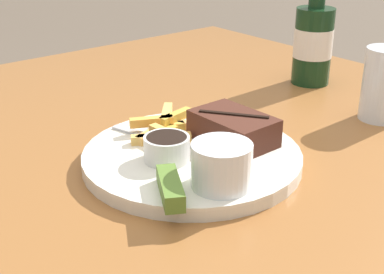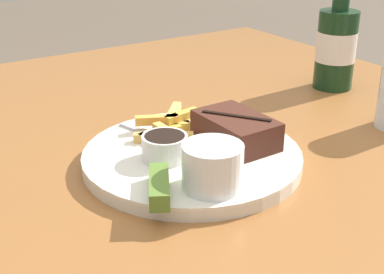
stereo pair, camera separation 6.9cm
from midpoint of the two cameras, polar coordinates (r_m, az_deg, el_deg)
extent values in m
cube|color=#935B2D|center=(0.71, -2.77, -4.34)|extent=(1.23, 1.16, 0.04)
cylinder|color=#935B2D|center=(1.56, 0.57, -3.41)|extent=(0.06, 0.06, 0.72)
cylinder|color=silver|center=(0.70, -2.81, -2.39)|extent=(0.29, 0.29, 0.01)
cylinder|color=white|center=(0.70, -2.83, -1.72)|extent=(0.29, 0.29, 0.00)
cube|color=#472319|center=(0.71, 1.69, 0.88)|extent=(0.11, 0.07, 0.04)
cube|color=black|center=(0.71, 1.70, 2.40)|extent=(0.08, 0.06, 0.00)
cube|color=#DBB75A|center=(0.78, -5.25, 2.49)|extent=(0.05, 0.05, 0.01)
cube|color=#E7A35B|center=(0.75, -2.66, 1.06)|extent=(0.06, 0.04, 0.01)
cube|color=gold|center=(0.73, -6.03, 0.14)|extent=(0.02, 0.06, 0.01)
cube|color=gold|center=(0.75, -5.12, 0.94)|extent=(0.03, 0.05, 0.01)
cube|color=#F3A859|center=(0.72, -6.29, -0.25)|extent=(0.05, 0.04, 0.01)
cube|color=#EBAB4D|center=(0.71, -5.66, 0.27)|extent=(0.06, 0.01, 0.01)
cube|color=#F2A643|center=(0.75, -6.97, 1.60)|extent=(0.04, 0.06, 0.01)
cube|color=#E4B256|center=(0.72, -6.05, -0.22)|extent=(0.05, 0.08, 0.01)
cube|color=gold|center=(0.76, -4.34, 2.12)|extent=(0.02, 0.06, 0.01)
cube|color=#E8AF57|center=(0.74, -6.69, 0.40)|extent=(0.03, 0.07, 0.01)
cylinder|color=white|center=(0.60, -0.10, -3.10)|extent=(0.07, 0.07, 0.05)
cylinder|color=beige|center=(0.59, -0.10, -1.38)|extent=(0.06, 0.06, 0.01)
cylinder|color=silver|center=(0.67, -5.83, -1.19)|extent=(0.06, 0.06, 0.03)
cylinder|color=black|center=(0.66, -5.87, -0.19)|extent=(0.05, 0.05, 0.01)
cube|color=#567A2D|center=(0.59, -5.68, -5.50)|extent=(0.08, 0.06, 0.02)
cube|color=#B7B7BC|center=(0.75, -8.03, 0.20)|extent=(0.10, 0.04, 0.00)
cube|color=#B7B7BC|center=(0.70, -4.20, -1.21)|extent=(0.03, 0.01, 0.00)
cube|color=#B7B7BC|center=(0.70, -3.96, -1.08)|extent=(0.03, 0.01, 0.00)
cube|color=#B7B7BC|center=(0.71, -3.73, -0.96)|extent=(0.03, 0.01, 0.00)
cylinder|color=#143319|center=(1.02, 10.87, 9.45)|extent=(0.07, 0.07, 0.14)
cylinder|color=silver|center=(1.02, 10.90, 9.83)|extent=(0.07, 0.07, 0.05)
cylinder|color=silver|center=(0.87, 17.68, 5.34)|extent=(0.07, 0.07, 0.11)
camera|label=1|loc=(0.03, -92.86, -1.26)|focal=50.00mm
camera|label=2|loc=(0.03, 87.14, 1.26)|focal=50.00mm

